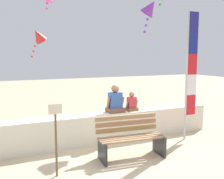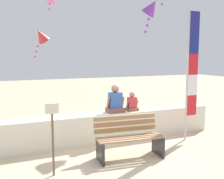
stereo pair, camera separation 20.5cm
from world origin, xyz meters
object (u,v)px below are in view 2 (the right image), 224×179
object	(u,v)px
park_bench	(129,139)
person_adult	(115,102)
kite_red	(41,36)
sign_post	(53,134)
flag_banner	(191,69)
person_child	(132,103)
kite_purple	(151,8)

from	to	relation	value
park_bench	person_adult	size ratio (longest dim) A/B	2.07
kite_red	sign_post	bearing A→B (deg)	-96.64
kite_red	flag_banner	bearing A→B (deg)	-52.04
person_adult	flag_banner	bearing A→B (deg)	-22.87
flag_banner	person_child	bearing A→B (deg)	149.77
sign_post	kite_red	bearing A→B (deg)	83.36
park_bench	kite_red	xyz separation A→B (m)	(-1.12, 4.48, 2.47)
person_adult	kite_purple	bearing A→B (deg)	21.62
flag_banner	person_adult	bearing A→B (deg)	157.13
kite_purple	sign_post	bearing A→B (deg)	-148.37
person_child	flag_banner	world-z (taller)	flag_banner
person_child	kite_red	xyz separation A→B (m)	(-1.84, 3.26, 1.94)
sign_post	kite_purple	bearing A→B (deg)	31.63
kite_red	park_bench	bearing A→B (deg)	-75.95
person_adult	kite_red	distance (m)	3.98
sign_post	person_adult	bearing A→B (deg)	37.81
kite_purple	flag_banner	bearing A→B (deg)	-72.76
park_bench	person_child	size ratio (longest dim) A/B	2.94
park_bench	kite_purple	bearing A→B (deg)	47.85
flag_banner	sign_post	xyz separation A→B (m)	(-3.68, -0.72, -1.05)
person_adult	park_bench	bearing A→B (deg)	-100.31
park_bench	sign_post	bearing A→B (deg)	-171.65
person_child	kite_purple	bearing A→B (deg)	31.63
park_bench	person_adult	world-z (taller)	person_adult
person_child	kite_red	bearing A→B (deg)	119.42
person_child	kite_purple	distance (m)	2.83
person_child	kite_red	world-z (taller)	kite_red
park_bench	flag_banner	world-z (taller)	flag_banner
person_child	kite_red	distance (m)	4.21
person_child	sign_post	size ratio (longest dim) A/B	0.38
person_child	sign_post	xyz separation A→B (m)	(-2.39, -1.47, -0.14)
person_child	sign_post	distance (m)	2.81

